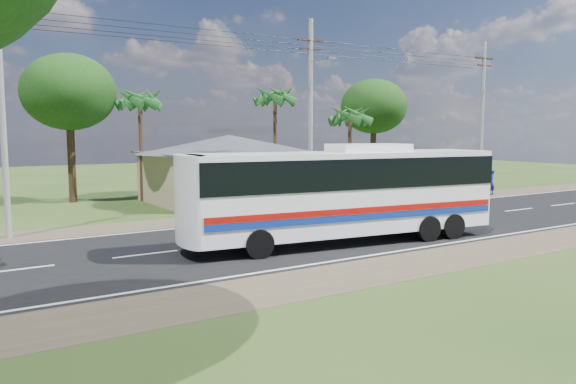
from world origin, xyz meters
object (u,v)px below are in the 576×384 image
waiting_shed (411,158)px  person (491,182)px  coach_bus (346,187)px  motorcycle (441,194)px

waiting_shed → person: (5.70, -2.45, -1.80)m
coach_bus → person: (19.88, 8.22, -1.43)m
waiting_shed → coach_bus: size_ratio=0.38×
waiting_shed → motorcycle: (0.18, -2.75, -2.31)m
person → motorcycle: bearing=-9.9°
motorcycle → person: bearing=-77.8°
coach_bus → motorcycle: bearing=36.3°
waiting_shed → motorcycle: 3.60m
waiting_shed → person: size_ratio=2.79×
waiting_shed → person: bearing=-23.2°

